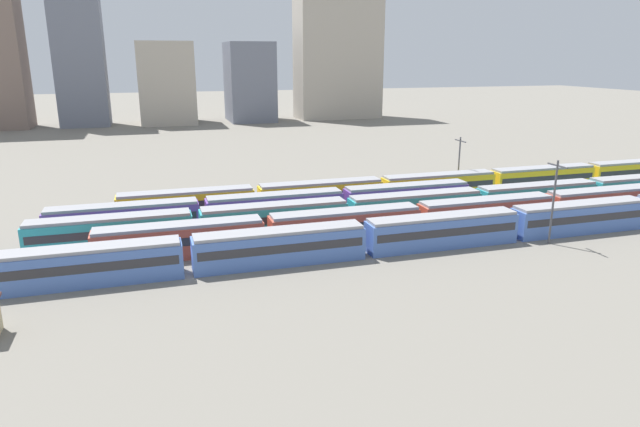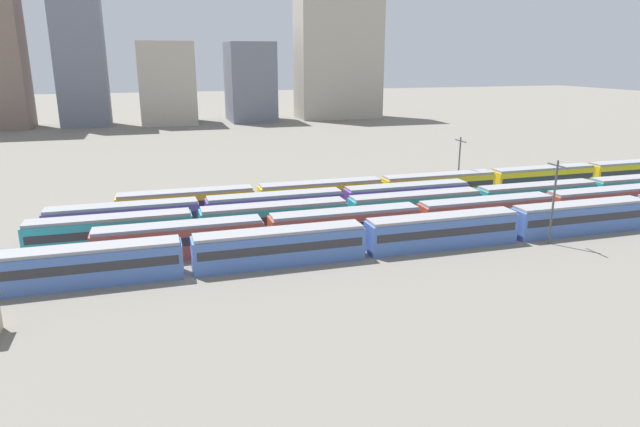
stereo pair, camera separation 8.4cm
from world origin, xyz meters
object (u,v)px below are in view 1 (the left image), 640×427
train_track_0 (513,223)px  train_track_4 (492,182)px  train_track_1 (418,219)px  catenary_pole_0 (554,198)px  train_track_3 (275,207)px  catenary_pole_1 (459,161)px  train_track_2 (478,201)px

train_track_0 → train_track_4: (10.84, 20.80, 0.00)m
train_track_1 → catenary_pole_0: (12.86, -7.93, 3.54)m
train_track_3 → train_track_4: 36.58m
train_track_3 → catenary_pole_1: catenary_pole_1 is taller
train_track_4 → train_track_1: bearing=-143.0°
train_track_0 → train_track_3: 29.78m
catenary_pole_0 → catenary_pole_1: catenary_pole_0 is taller
train_track_3 → catenary_pole_0: 33.98m
train_track_0 → train_track_3: (-25.37, 15.60, -0.00)m
train_track_1 → catenary_pole_1: catenary_pole_1 is taller
train_track_3 → catenary_pole_0: size_ratio=5.70×
catenary_pole_0 → catenary_pole_1: 26.58m
train_track_1 → train_track_4: 25.91m
train_track_1 → train_track_2: bearing=24.2°
train_track_0 → train_track_2: 10.55m
train_track_1 → train_track_4: size_ratio=0.66×
train_track_0 → train_track_3: size_ratio=2.02×
train_track_0 → catenary_pole_0: (3.02, -2.73, 3.54)m
train_track_3 → catenary_pole_1: 32.91m
train_track_4 → catenary_pole_0: size_ratio=11.49×
train_track_2 → train_track_4: same height
train_track_0 → catenary_pole_0: bearing=-42.2°
train_track_1 → train_track_2: (11.59, 5.20, 0.00)m
train_track_1 → train_track_0: bearing=-27.9°
train_track_1 → catenary_pole_1: bearing=48.6°
train_track_0 → train_track_1: bearing=152.1°
train_track_1 → train_track_2: size_ratio=0.66×
train_track_0 → catenary_pole_1: 24.66m
train_track_0 → catenary_pole_0: 5.39m
catenary_pole_0 → train_track_3: bearing=147.1°
train_track_3 → catenary_pole_0: bearing=-32.9°
train_track_1 → catenary_pole_1: 24.74m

